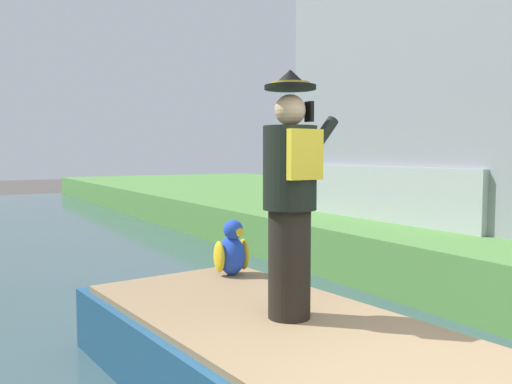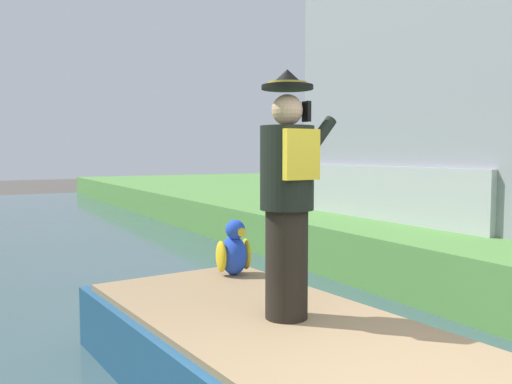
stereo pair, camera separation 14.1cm
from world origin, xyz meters
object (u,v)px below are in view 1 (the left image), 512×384
at_px(parked_car_silver, 414,181).
at_px(person_pirate, 291,195).
at_px(boat, 289,364).
at_px(parrot_plush, 232,251).

bearing_deg(parked_car_silver, person_pirate, -146.70).
relative_size(person_pirate, parked_car_silver, 0.46).
relative_size(boat, parked_car_silver, 1.08).
distance_m(boat, person_pirate, 1.24).
xyz_separation_m(boat, parrot_plush, (0.37, 1.56, 0.55)).
distance_m(person_pirate, parked_car_silver, 5.69).
height_order(person_pirate, parrot_plush, person_pirate).
bearing_deg(parked_car_silver, boat, -146.24).
bearing_deg(parrot_plush, parked_car_silver, 20.55).
bearing_deg(boat, parked_car_silver, 33.76).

